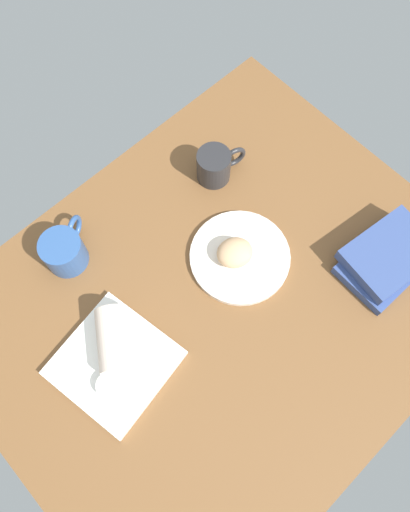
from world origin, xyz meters
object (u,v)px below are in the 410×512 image
at_px(book_stack, 389,257).
at_px(second_mug, 215,165).
at_px(breakfast_wrap, 114,340).
at_px(sauce_cup, 109,386).
at_px(round_plate, 240,257).
at_px(coffee_mug, 64,251).
at_px(square_plate, 114,363).
at_px(scone_pastry, 235,253).

bearing_deg(book_stack, second_mug, -74.06).
bearing_deg(breakfast_wrap, sauce_cup, -104.82).
bearing_deg(second_mug, round_plate, 60.93).
bearing_deg(sauce_cup, coffee_mug, -111.31).
height_order(breakfast_wrap, second_mug, same).
distance_m(round_plate, square_plate, 0.37).
height_order(book_stack, second_mug, second_mug).
bearing_deg(scone_pastry, book_stack, 135.36).
bearing_deg(square_plate, round_plate, 178.43).
xyz_separation_m(breakfast_wrap, coffee_mug, (-0.05, -0.24, -0.01)).
relative_size(breakfast_wrap, second_mug, 1.05).
height_order(sauce_cup, coffee_mug, coffee_mug).
bearing_deg(round_plate, scone_pastry, -35.12).
xyz_separation_m(sauce_cup, breakfast_wrap, (-0.07, -0.06, 0.02)).
xyz_separation_m(round_plate, square_plate, (0.37, -0.01, 0.00)).
relative_size(round_plate, book_stack, 1.05).
bearing_deg(square_plate, sauce_cup, 41.63).
distance_m(breakfast_wrap, coffee_mug, 0.24).
height_order(sauce_cup, second_mug, second_mug).
height_order(round_plate, square_plate, square_plate).
height_order(scone_pastry, coffee_mug, coffee_mug).
xyz_separation_m(scone_pastry, book_stack, (-0.25, 0.25, -0.01)).
bearing_deg(breakfast_wrap, square_plate, -104.82).
bearing_deg(sauce_cup, second_mug, -156.49).
height_order(square_plate, coffee_mug, coffee_mug).
bearing_deg(round_plate, second_mug, -119.07).
height_order(round_plate, scone_pastry, scone_pastry).
distance_m(scone_pastry, breakfast_wrap, 0.33).
xyz_separation_m(square_plate, book_stack, (-0.61, 0.25, 0.02)).
distance_m(sauce_cup, coffee_mug, 0.32).
relative_size(scone_pastry, breakfast_wrap, 0.62).
bearing_deg(scone_pastry, coffee_mug, -43.53).
xyz_separation_m(scone_pastry, second_mug, (-0.12, -0.19, 0.01)).
bearing_deg(square_plate, second_mug, -158.24).
xyz_separation_m(scone_pastry, square_plate, (0.36, -0.00, -0.03)).
height_order(square_plate, sauce_cup, sauce_cup).
bearing_deg(book_stack, scone_pastry, -44.64).
relative_size(breakfast_wrap, coffee_mug, 1.01).
relative_size(square_plate, second_mug, 1.76).
height_order(round_plate, second_mug, second_mug).
distance_m(round_plate, breakfast_wrap, 0.34).
xyz_separation_m(round_plate, coffee_mug, (0.29, -0.27, 0.04)).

